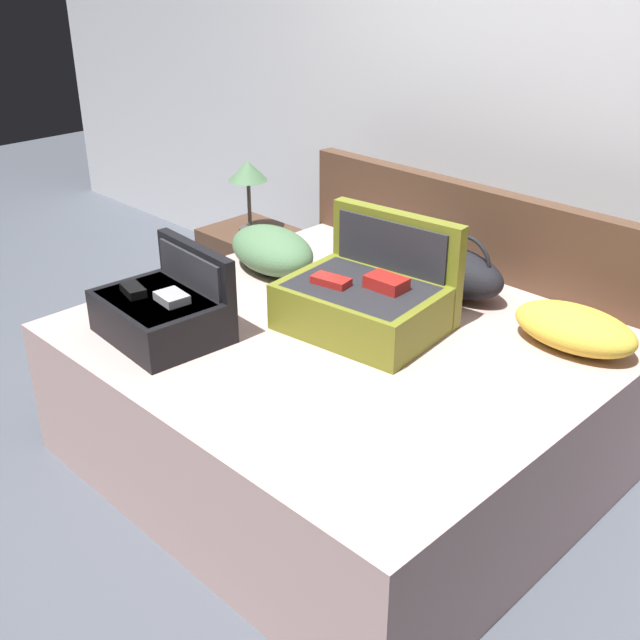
# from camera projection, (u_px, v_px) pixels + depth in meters

# --- Properties ---
(ground_plane) EXTENTS (12.00, 12.00, 0.00)m
(ground_plane) POSITION_uv_depth(u_px,v_px,m) (268.00, 503.00, 2.94)
(ground_plane) COLOR #4C515B
(back_wall) EXTENTS (8.00, 0.10, 2.60)m
(back_wall) POSITION_uv_depth(u_px,v_px,m) (542.00, 92.00, 3.41)
(back_wall) COLOR silver
(back_wall) RESTS_ON ground
(bed) EXTENTS (1.86, 1.64, 0.57)m
(bed) POSITION_uv_depth(u_px,v_px,m) (342.00, 398.00, 3.07)
(bed) COLOR #BC9993
(bed) RESTS_ON ground
(headboard) EXTENTS (1.89, 0.08, 0.95)m
(headboard) POSITION_uv_depth(u_px,v_px,m) (474.00, 290.00, 3.53)
(headboard) COLOR #4C3323
(headboard) RESTS_ON ground
(hard_case_large) EXTENTS (0.62, 0.53, 0.41)m
(hard_case_large) POSITION_uv_depth(u_px,v_px,m) (367.00, 298.00, 2.94)
(hard_case_large) COLOR olive
(hard_case_large) RESTS_ON bed
(hard_case_medium) EXTENTS (0.48, 0.40, 0.32)m
(hard_case_medium) POSITION_uv_depth(u_px,v_px,m) (163.00, 310.00, 2.88)
(hard_case_medium) COLOR black
(hard_case_medium) RESTS_ON bed
(duffel_bag) EXTENTS (0.50, 0.23, 0.28)m
(duffel_bag) POSITION_uv_depth(u_px,v_px,m) (450.00, 270.00, 3.22)
(duffel_bag) COLOR black
(duffel_bag) RESTS_ON bed
(pillow_near_headboard) EXTENTS (0.53, 0.39, 0.19)m
(pillow_near_headboard) POSITION_uv_depth(u_px,v_px,m) (272.00, 250.00, 3.45)
(pillow_near_headboard) COLOR #4C724C
(pillow_near_headboard) RESTS_ON bed
(pillow_center_head) EXTENTS (0.47, 0.28, 0.15)m
(pillow_center_head) POSITION_uv_depth(u_px,v_px,m) (575.00, 328.00, 2.81)
(pillow_center_head) COLOR gold
(pillow_center_head) RESTS_ON bed
(nightstand) EXTENTS (0.44, 0.40, 0.53)m
(nightstand) POSITION_uv_depth(u_px,v_px,m) (252.00, 276.00, 4.20)
(nightstand) COLOR #4C3323
(nightstand) RESTS_ON ground
(table_lamp) EXTENTS (0.20, 0.20, 0.37)m
(table_lamp) POSITION_uv_depth(u_px,v_px,m) (248.00, 174.00, 3.95)
(table_lamp) COLOR #3F3833
(table_lamp) RESTS_ON nightstand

